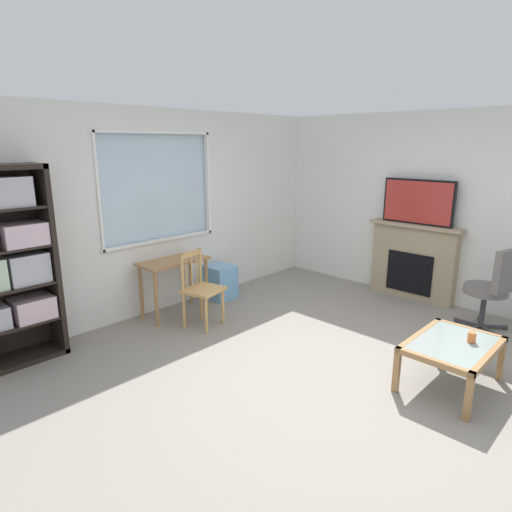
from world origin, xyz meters
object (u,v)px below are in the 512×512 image
object	(u,v)px
coffee_table	(452,349)
bookshelf	(2,263)
plastic_drawer_unit	(220,282)
office_chair	(493,286)
fireplace	(413,261)
sippy_cup	(472,337)
desk_under_window	(174,270)
tv	(418,202)
wooden_chair	(201,288)

from	to	relation	value
coffee_table	bookshelf	bearing A→B (deg)	127.93
plastic_drawer_unit	office_chair	world-z (taller)	office_chair
plastic_drawer_unit	fireplace	xyz separation A→B (m)	(1.88, -1.94, 0.30)
bookshelf	office_chair	size ratio (longest dim) A/B	1.94
bookshelf	sippy_cup	size ratio (longest dim) A/B	21.52
desk_under_window	tv	xyz separation A→B (m)	(2.66, -1.89, 0.77)
office_chair	sippy_cup	size ratio (longest dim) A/B	11.11
bookshelf	office_chair	world-z (taller)	bookshelf
fireplace	coffee_table	world-z (taller)	fireplace
plastic_drawer_unit	coffee_table	bearing A→B (deg)	-91.94
desk_under_window	plastic_drawer_unit	bearing A→B (deg)	3.57
bookshelf	fireplace	xyz separation A→B (m)	(4.54, -2.00, -0.50)
desk_under_window	wooden_chair	size ratio (longest dim) A/B	0.96
fireplace	office_chair	xyz separation A→B (m)	(-0.48, -1.16, 0.02)
plastic_drawer_unit	wooden_chair	bearing A→B (deg)	-144.65
bookshelf	fireplace	world-z (taller)	bookshelf
bookshelf	sippy_cup	distance (m)	4.35
fireplace	sippy_cup	size ratio (longest dim) A/B	14.01
fireplace	bookshelf	bearing A→B (deg)	156.26
bookshelf	fireplace	distance (m)	4.98
wooden_chair	plastic_drawer_unit	distance (m)	1.00
desk_under_window	tv	distance (m)	3.35
bookshelf	coffee_table	bearing A→B (deg)	-52.07
bookshelf	desk_under_window	world-z (taller)	bookshelf
plastic_drawer_unit	tv	world-z (taller)	tv
bookshelf	fireplace	size ratio (longest dim) A/B	1.54
plastic_drawer_unit	office_chair	size ratio (longest dim) A/B	0.47
plastic_drawer_unit	sippy_cup	size ratio (longest dim) A/B	5.19
desk_under_window	tv	size ratio (longest dim) A/B	0.90
tv	coffee_table	xyz separation A→B (m)	(-1.97, -1.28, -1.00)
coffee_table	sippy_cup	bearing A→B (deg)	-44.47
sippy_cup	plastic_drawer_unit	bearing A→B (deg)	90.10
bookshelf	plastic_drawer_unit	distance (m)	2.78
wooden_chair	fireplace	xyz separation A→B (m)	(2.67, -1.37, 0.07)
sippy_cup	office_chair	bearing A→B (deg)	9.47
desk_under_window	fireplace	size ratio (longest dim) A/B	0.69
plastic_drawer_unit	fireplace	distance (m)	2.71
coffee_table	sippy_cup	world-z (taller)	sippy_cup
wooden_chair	tv	world-z (taller)	tv
desk_under_window	tv	bearing A→B (deg)	-35.40
office_chair	sippy_cup	bearing A→B (deg)	-170.53
tv	sippy_cup	bearing A→B (deg)	-143.03
bookshelf	sippy_cup	xyz separation A→B (m)	(2.67, -3.39, -0.56)
tv	fireplace	bearing A→B (deg)	-0.00
coffee_table	sippy_cup	xyz separation A→B (m)	(0.12, -0.11, 0.11)
fireplace	wooden_chair	bearing A→B (deg)	152.79
sippy_cup	bookshelf	bearing A→B (deg)	128.21
sippy_cup	wooden_chair	bearing A→B (deg)	106.17
wooden_chair	office_chair	bearing A→B (deg)	-49.16
wooden_chair	coffee_table	xyz separation A→B (m)	(0.69, -2.65, -0.10)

